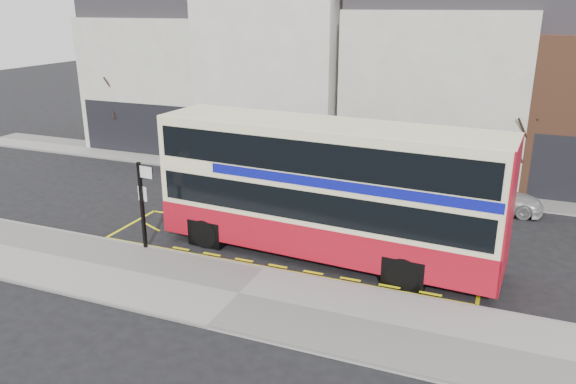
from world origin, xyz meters
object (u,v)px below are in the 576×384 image
at_px(car_silver, 197,161).
at_px(car_grey, 302,171).
at_px(street_tree_left, 118,85).
at_px(double_decker_bus, 327,188).
at_px(car_white, 492,197).
at_px(street_tree_right, 522,126).
at_px(bus_stop_post, 143,198).

distance_m(car_silver, car_grey, 5.82).
distance_m(car_grey, street_tree_left, 13.48).
xyz_separation_m(double_decker_bus, car_white, (5.35, 7.33, -1.96)).
xyz_separation_m(car_grey, street_tree_left, (-12.84, 2.25, 3.43)).
distance_m(car_silver, car_white, 15.05).
bearing_deg(car_grey, street_tree_right, -64.09).
relative_size(street_tree_left, street_tree_right, 1.20).
height_order(bus_stop_post, car_grey, bus_stop_post).
bearing_deg(car_white, car_silver, 91.57).
distance_m(double_decker_bus, bus_stop_post, 6.67).
height_order(car_white, street_tree_right, street_tree_right).
relative_size(bus_stop_post, car_grey, 0.85).
bearing_deg(bus_stop_post, car_silver, 116.14).
xyz_separation_m(car_white, street_tree_left, (-22.11, 2.84, 3.44)).
bearing_deg(bus_stop_post, car_white, 45.22).
bearing_deg(double_decker_bus, car_grey, 120.22).
bearing_deg(car_grey, double_decker_bus, -138.79).
bearing_deg(bus_stop_post, car_grey, 82.87).
relative_size(double_decker_bus, bus_stop_post, 3.80).
relative_size(car_white, street_tree_left, 0.72).
bearing_deg(bus_stop_post, street_tree_right, 49.99).
relative_size(car_silver, street_tree_right, 0.89).
bearing_deg(bus_stop_post, double_decker_bus, 24.79).
distance_m(double_decker_bus, car_silver, 12.24).
relative_size(car_white, street_tree_right, 0.86).
bearing_deg(car_grey, bus_stop_post, -178.46).
distance_m(double_decker_bus, street_tree_right, 11.74).
height_order(car_silver, car_white, car_silver).
relative_size(bus_stop_post, street_tree_right, 0.66).
distance_m(double_decker_bus, car_grey, 9.06).
relative_size(double_decker_bus, street_tree_left, 2.09).
xyz_separation_m(car_silver, street_tree_right, (15.94, 2.69, 2.64)).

